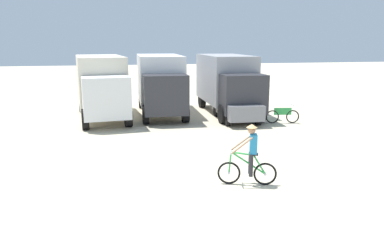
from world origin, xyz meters
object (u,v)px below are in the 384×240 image
Objects in this scene: cyclist_orange_shirt at (250,157)px; bicycle_spare at (283,116)px; box_truck_avon_van at (160,82)px; sedan_parked at (236,104)px; box_truck_cream_rv at (101,84)px; box_truck_grey_hauler at (228,81)px.

cyclist_orange_shirt reaches higher than bicycle_spare.
box_truck_avon_van is at bearing 95.14° from cyclist_orange_shirt.
box_truck_avon_van is 3.98× the size of bicycle_spare.
bicycle_spare is at bearing -28.60° from sedan_parked.
box_truck_cream_rv is 1.02× the size of box_truck_grey_hauler.
box_truck_cream_rv is at bearing 159.34° from bicycle_spare.
box_truck_avon_van reaches higher than cyclist_orange_shirt.
cyclist_orange_shirt is at bearing -84.86° from box_truck_avon_van.
cyclist_orange_shirt is (1.06, -11.76, -1.03)m from box_truck_avon_van.
cyclist_orange_shirt is (-2.60, -8.97, -0.04)m from sedan_parked.
bicycle_spare is (9.07, -3.42, -1.48)m from box_truck_cream_rv.
cyclist_orange_shirt is at bearing -68.81° from box_truck_cream_rv.
box_truck_cream_rv is 1.62× the size of sedan_parked.
box_truck_cream_rv is at bearing -170.90° from box_truck_avon_van.
box_truck_grey_hauler is at bearing -1.22° from box_truck_cream_rv.
cyclist_orange_shirt is at bearing -121.09° from bicycle_spare.
box_truck_grey_hauler is (7.11, -0.15, 0.00)m from box_truck_cream_rv.
bicycle_spare is at bearing -59.12° from box_truck_grey_hauler.
sedan_parked is 2.35× the size of cyclist_orange_shirt.
box_truck_avon_van is at bearing 169.91° from box_truck_grey_hauler.
box_truck_avon_van and box_truck_grey_hauler have the same top height.
box_truck_grey_hauler is (3.82, -0.68, 0.00)m from box_truck_avon_van.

